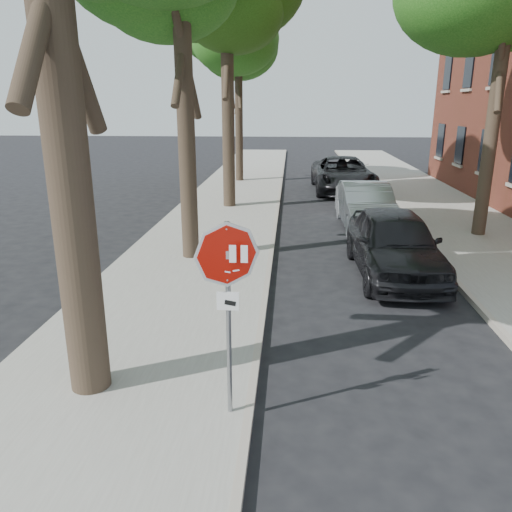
{
  "coord_description": "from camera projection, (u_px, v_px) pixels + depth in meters",
  "views": [
    {
      "loc": [
        0.05,
        -5.74,
        4.06
      ],
      "look_at": [
        -0.41,
        0.81,
        2.05
      ],
      "focal_mm": 35.0,
      "sensor_mm": 36.0,
      "label": 1
    }
  ],
  "objects": [
    {
      "name": "ground",
      "position": [
        282.0,
        421.0,
        6.67
      ],
      "size": [
        120.0,
        120.0,
        0.0
      ],
      "primitive_type": "plane",
      "color": "black",
      "rests_on": "ground"
    },
    {
      "name": "sidewalk_left",
      "position": [
        220.0,
        218.0,
        18.26
      ],
      "size": [
        4.0,
        55.0,
        0.12
      ],
      "primitive_type": "cube",
      "color": "gray",
      "rests_on": "ground"
    },
    {
      "name": "sidewalk_right",
      "position": [
        458.0,
        221.0,
        17.7
      ],
      "size": [
        4.0,
        55.0,
        0.12
      ],
      "primitive_type": "cube",
      "color": "gray",
      "rests_on": "ground"
    },
    {
      "name": "curb_left",
      "position": [
        276.0,
        218.0,
        18.13
      ],
      "size": [
        0.12,
        55.0,
        0.13
      ],
      "primitive_type": "cube",
      "color": "#9E9384",
      "rests_on": "ground"
    },
    {
      "name": "curb_right",
      "position": [
        399.0,
        220.0,
        17.83
      ],
      "size": [
        0.12,
        55.0,
        0.13
      ],
      "primitive_type": "cube",
      "color": "#9E9384",
      "rests_on": "ground"
    },
    {
      "name": "stop_sign",
      "position": [
        228.0,
        283.0,
        6.12
      ],
      "size": [
        0.76,
        0.34,
        2.61
      ],
      "color": "gray",
      "rests_on": "sidewalk_left"
    },
    {
      "name": "tree_far",
      "position": [
        238.0,
        38.0,
        24.87
      ],
      "size": [
        5.29,
        4.91,
        9.33
      ],
      "color": "black",
      "rests_on": "sidewalk_left"
    },
    {
      "name": "car_a",
      "position": [
        394.0,
        243.0,
        12.14
      ],
      "size": [
        2.02,
        4.79,
        1.62
      ],
      "primitive_type": "imported",
      "rotation": [
        0.0,
        0.0,
        0.02
      ],
      "color": "black",
      "rests_on": "ground"
    },
    {
      "name": "car_b",
      "position": [
        366.0,
        206.0,
        16.87
      ],
      "size": [
        1.7,
        4.58,
        1.5
      ],
      "primitive_type": "imported",
      "rotation": [
        0.0,
        0.0,
        0.03
      ],
      "color": "#B0B4B9",
      "rests_on": "ground"
    },
    {
      "name": "car_d",
      "position": [
        343.0,
        174.0,
        23.8
      ],
      "size": [
        2.85,
        5.96,
        1.64
      ],
      "primitive_type": "imported",
      "rotation": [
        0.0,
        0.0,
        0.02
      ],
      "color": "black",
      "rests_on": "ground"
    }
  ]
}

